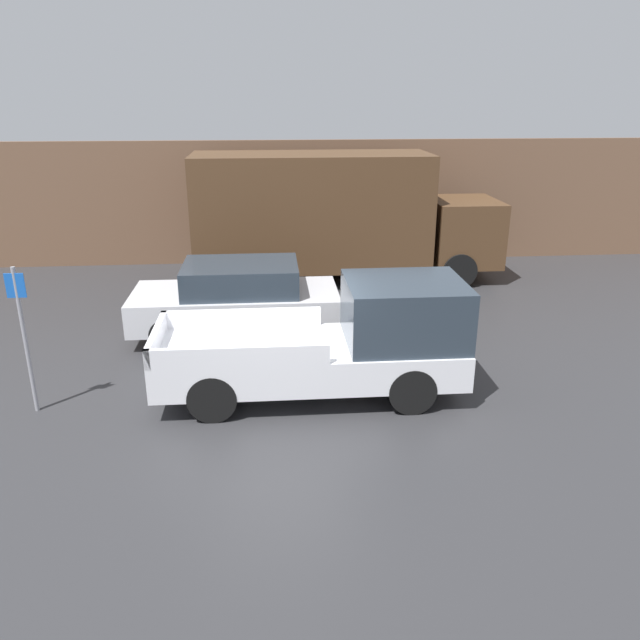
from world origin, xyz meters
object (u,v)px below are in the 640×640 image
newspaper_box (241,249)px  car (237,299)px  delivery_truck (333,215)px  parking_sign (24,333)px  pickup_truck (341,342)px

newspaper_box → car: bearing=-88.5°
delivery_truck → parking_sign: size_ratio=3.36×
car → newspaper_box: size_ratio=4.58×
pickup_truck → car: (-1.93, 3.04, -0.13)m
delivery_truck → newspaper_box: bearing=144.6°
car → newspaper_box: car is taller
parking_sign → newspaper_box: (3.13, 9.29, -0.93)m
pickup_truck → delivery_truck: (0.61, 7.12, 0.92)m
pickup_truck → parking_sign: (-5.22, -0.26, 0.45)m
delivery_truck → car: bearing=-121.9°
pickup_truck → parking_sign: size_ratio=2.11×
parking_sign → newspaper_box: parking_sign is taller
car → parking_sign: parking_sign is taller
delivery_truck → parking_sign: (-5.82, -7.38, -0.46)m
newspaper_box → parking_sign: bearing=-108.6°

